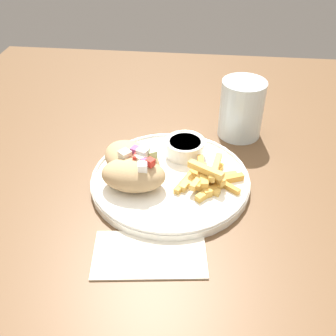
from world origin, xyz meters
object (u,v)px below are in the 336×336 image
Objects in this scene: fries_pile at (206,178)px; sauce_ramekin at (185,146)px; pita_sandwich_near at (134,174)px; water_glass at (241,111)px; plate at (168,179)px; pita_sandwich_far at (132,160)px.

sauce_ramekin is (-0.04, 0.08, 0.01)m from fries_pile.
pita_sandwich_near is 0.93× the size of water_glass.
plate is 0.07m from pita_sandwich_near.
plate is 0.22m from water_glass.
fries_pile is 1.00× the size of water_glass.
plate is 2.35× the size of water_glass.
pita_sandwich_far reaches higher than pita_sandwich_near.
pita_sandwich_far reaches higher than fries_pile.
fries_pile is (0.12, 0.02, -0.01)m from pita_sandwich_near.
pita_sandwich_far reaches higher than sauce_ramekin.
pita_sandwich_far is at bearing -144.17° from sauce_ramekin.
fries_pile is (0.13, -0.02, -0.01)m from pita_sandwich_far.
water_glass is (0.18, 0.21, 0.01)m from pita_sandwich_near.
pita_sandwich_far is 1.20× the size of water_glass.
fries_pile is at bearing -7.47° from plate.
pita_sandwich_far is 1.20× the size of fries_pile.
sauce_ramekin is at bearing -134.80° from water_glass.
water_glass is at bearing 71.39° from fries_pile.
pita_sandwich_far is at bearing 172.38° from plate.
fries_pile is 0.20m from water_glass.
fries_pile is at bearing -62.30° from sauce_ramekin.
fries_pile reaches higher than plate.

